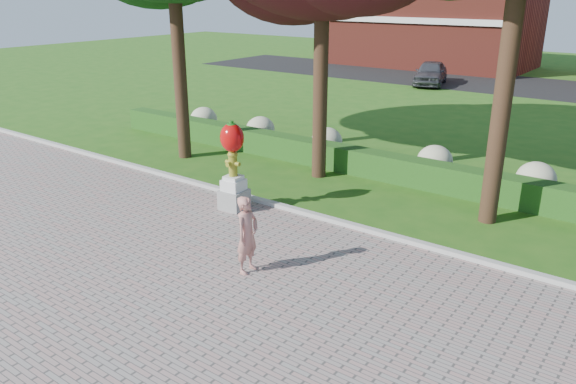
% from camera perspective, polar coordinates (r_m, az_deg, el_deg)
% --- Properties ---
extents(ground, '(100.00, 100.00, 0.00)m').
position_cam_1_polar(ground, '(12.30, -4.61, -7.20)').
color(ground, '#255816').
rests_on(ground, ground).
extents(walkway, '(40.00, 14.00, 0.04)m').
position_cam_1_polar(walkway, '(10.08, -20.18, -15.07)').
color(walkway, gray).
rests_on(walkway, ground).
extents(curb, '(40.00, 0.18, 0.15)m').
position_cam_1_polar(curb, '(14.45, 3.18, -2.56)').
color(curb, '#ADADA5').
rests_on(curb, ground).
extents(lawn_hedge, '(24.00, 0.70, 0.80)m').
position_cam_1_polar(lawn_hedge, '(17.63, 10.40, 2.46)').
color(lawn_hedge, '#1E4513').
rests_on(lawn_hedge, ground).
extents(hydrangea_row, '(20.10, 1.10, 0.99)m').
position_cam_1_polar(hydrangea_row, '(18.24, 13.44, 3.33)').
color(hydrangea_row, '#ABAB83').
rests_on(hydrangea_row, ground).
extents(street, '(50.00, 8.00, 0.02)m').
position_cam_1_polar(street, '(37.34, 25.16, 9.50)').
color(street, black).
rests_on(street, ground).
extents(building_left, '(14.00, 8.00, 7.00)m').
position_cam_1_polar(building_left, '(45.64, 14.82, 16.71)').
color(building_left, maroon).
rests_on(building_left, ground).
extents(hydrant_sculpture, '(0.70, 0.69, 2.39)m').
position_cam_1_polar(hydrant_sculpture, '(14.74, -5.62, 2.93)').
color(hydrant_sculpture, gray).
rests_on(hydrant_sculpture, walkway).
extents(woman, '(0.44, 0.63, 1.65)m').
position_cam_1_polar(woman, '(11.52, -4.16, -4.36)').
color(woman, tan).
rests_on(woman, walkway).
extents(parked_car, '(2.76, 4.53, 1.44)m').
position_cam_1_polar(parked_car, '(36.21, 14.29, 11.65)').
color(parked_car, '#3D3F45').
rests_on(parked_car, street).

